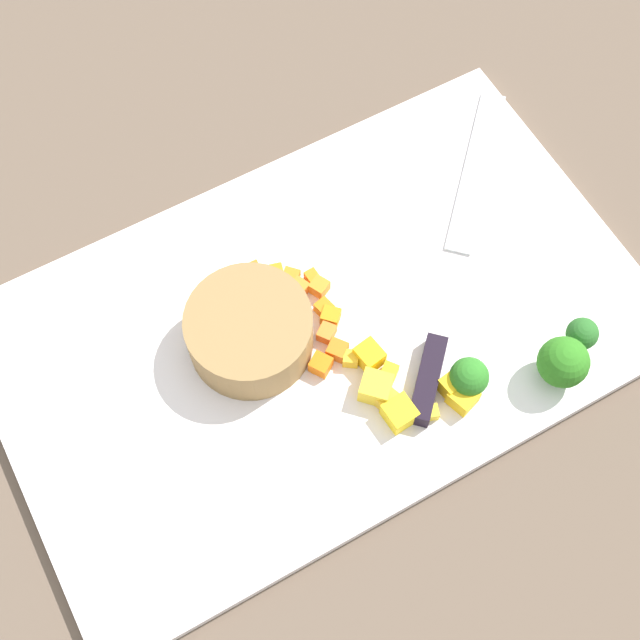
% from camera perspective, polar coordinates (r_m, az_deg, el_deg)
% --- Properties ---
extents(ground_plane, '(4.00, 4.00, 0.00)m').
position_cam_1_polar(ground_plane, '(0.73, 0.00, -0.73)').
color(ground_plane, brown).
extents(cutting_board, '(0.53, 0.33, 0.01)m').
position_cam_1_polar(cutting_board, '(0.73, 0.00, -0.53)').
color(cutting_board, white).
rests_on(cutting_board, ground_plane).
extents(prep_bowl, '(0.10, 0.10, 0.04)m').
position_cam_1_polar(prep_bowl, '(0.70, -4.61, -0.75)').
color(prep_bowl, olive).
rests_on(prep_bowl, cutting_board).
extents(chef_knife, '(0.25, 0.25, 0.02)m').
position_cam_1_polar(chef_knife, '(0.73, 8.24, 1.43)').
color(chef_knife, silver).
rests_on(chef_knife, cutting_board).
extents(carrot_dice_0, '(0.02, 0.02, 0.01)m').
position_cam_1_polar(carrot_dice_0, '(0.71, 0.41, -0.86)').
color(carrot_dice_0, orange).
rests_on(carrot_dice_0, cutting_board).
extents(carrot_dice_1, '(0.02, 0.02, 0.01)m').
position_cam_1_polar(carrot_dice_1, '(0.74, -1.75, 2.97)').
color(carrot_dice_1, orange).
rests_on(carrot_dice_1, cutting_board).
extents(carrot_dice_2, '(0.02, 0.02, 0.01)m').
position_cam_1_polar(carrot_dice_2, '(0.74, -4.40, 3.05)').
color(carrot_dice_2, orange).
rests_on(carrot_dice_2, cutting_board).
extents(carrot_dice_3, '(0.02, 0.02, 0.01)m').
position_cam_1_polar(carrot_dice_3, '(0.73, -1.11, 2.22)').
color(carrot_dice_3, orange).
rests_on(carrot_dice_3, cutting_board).
extents(carrot_dice_4, '(0.02, 0.02, 0.01)m').
position_cam_1_polar(carrot_dice_4, '(0.73, -0.04, 2.16)').
color(carrot_dice_4, orange).
rests_on(carrot_dice_4, cutting_board).
extents(carrot_dice_5, '(0.02, 0.02, 0.01)m').
position_cam_1_polar(carrot_dice_5, '(0.70, 0.05, -2.92)').
color(carrot_dice_5, orange).
rests_on(carrot_dice_5, cutting_board).
extents(carrot_dice_6, '(0.01, 0.01, 0.01)m').
position_cam_1_polar(carrot_dice_6, '(0.74, -0.53, 2.82)').
color(carrot_dice_6, orange).
rests_on(carrot_dice_6, cutting_board).
extents(carrot_dice_7, '(0.02, 0.02, 0.01)m').
position_cam_1_polar(carrot_dice_7, '(0.71, 1.43, -1.82)').
color(carrot_dice_7, orange).
rests_on(carrot_dice_7, cutting_board).
extents(carrot_dice_8, '(0.02, 0.02, 0.01)m').
position_cam_1_polar(carrot_dice_8, '(0.72, 0.85, -0.01)').
color(carrot_dice_8, orange).
rests_on(carrot_dice_8, cutting_board).
extents(carrot_dice_9, '(0.02, 0.02, 0.01)m').
position_cam_1_polar(carrot_dice_9, '(0.72, 0.27, 0.77)').
color(carrot_dice_9, orange).
rests_on(carrot_dice_9, cutting_board).
extents(carrot_dice_10, '(0.02, 0.02, 0.02)m').
position_cam_1_polar(carrot_dice_10, '(0.74, -2.95, 2.92)').
color(carrot_dice_10, orange).
rests_on(carrot_dice_10, cutting_board).
extents(pepper_dice_0, '(0.02, 0.02, 0.01)m').
position_cam_1_polar(pepper_dice_0, '(0.69, 4.48, -5.28)').
color(pepper_dice_0, yellow).
rests_on(pepper_dice_0, cutting_board).
extents(pepper_dice_1, '(0.02, 0.02, 0.01)m').
position_cam_1_polar(pepper_dice_1, '(0.69, 7.14, -6.00)').
color(pepper_dice_1, yellow).
rests_on(pepper_dice_1, cutting_board).
extents(pepper_dice_2, '(0.02, 0.02, 0.02)m').
position_cam_1_polar(pepper_dice_2, '(0.70, 3.23, -2.35)').
color(pepper_dice_2, yellow).
rests_on(pepper_dice_2, cutting_board).
extents(pepper_dice_3, '(0.03, 0.03, 0.02)m').
position_cam_1_polar(pepper_dice_3, '(0.69, 3.66, -4.42)').
color(pepper_dice_3, yellow).
rests_on(pepper_dice_3, cutting_board).
extents(pepper_dice_4, '(0.02, 0.02, 0.02)m').
position_cam_1_polar(pepper_dice_4, '(0.70, 8.57, -4.17)').
color(pepper_dice_4, yellow).
rests_on(pepper_dice_4, cutting_board).
extents(pepper_dice_5, '(0.02, 0.02, 0.02)m').
position_cam_1_polar(pepper_dice_5, '(0.70, 9.29, -5.02)').
color(pepper_dice_5, yellow).
rests_on(pepper_dice_5, cutting_board).
extents(pepper_dice_6, '(0.02, 0.02, 0.02)m').
position_cam_1_polar(pepper_dice_6, '(0.69, 5.20, -6.07)').
color(pepper_dice_6, yellow).
rests_on(pepper_dice_6, cutting_board).
extents(pepper_dice_7, '(0.02, 0.02, 0.01)m').
position_cam_1_polar(pepper_dice_7, '(0.70, 4.54, -3.41)').
color(pepper_dice_7, yellow).
rests_on(pepper_dice_7, cutting_board).
extents(pepper_dice_8, '(0.02, 0.02, 0.01)m').
position_cam_1_polar(pepper_dice_8, '(0.70, 2.00, -2.53)').
color(pepper_dice_8, yellow).
rests_on(pepper_dice_8, cutting_board).
extents(broccoli_floret_0, '(0.03, 0.03, 0.04)m').
position_cam_1_polar(broccoli_floret_0, '(0.73, 16.69, -0.88)').
color(broccoli_floret_0, '#8CB560').
rests_on(broccoli_floret_0, cutting_board).
extents(broccoli_floret_1, '(0.04, 0.04, 0.05)m').
position_cam_1_polar(broccoli_floret_1, '(0.71, 15.54, -2.68)').
color(broccoli_floret_1, '#8DC160').
rests_on(broccoli_floret_1, cutting_board).
extents(broccoli_floret_2, '(0.03, 0.03, 0.03)m').
position_cam_1_polar(broccoli_floret_2, '(0.70, 9.68, -3.68)').
color(broccoli_floret_2, '#82B062').
rests_on(broccoli_floret_2, cutting_board).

